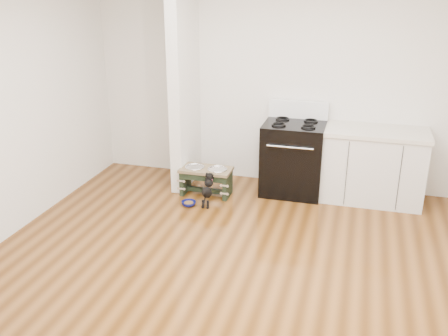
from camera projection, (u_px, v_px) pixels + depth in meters
The scene contains 8 objects.
ground at pixel (230, 278), 4.64m from camera, with size 5.00×5.00×0.00m, color #4B2A0D.
room_shell at pixel (231, 108), 4.07m from camera, with size 5.00×5.00×5.00m.
partition_wall at pixel (184, 84), 6.35m from camera, with size 0.15×0.80×2.70m, color silver.
oven_range at pixel (293, 157), 6.35m from camera, with size 0.76×0.69×1.14m.
cabinet_run at pixel (373, 166), 6.13m from camera, with size 1.24×0.64×0.91m.
dog_feeder at pixel (206, 176), 6.34m from camera, with size 0.65×0.35×0.37m.
puppy at pixel (208, 189), 6.06m from camera, with size 0.11×0.33×0.40m.
floor_bowl at pixel (189, 204), 6.10m from camera, with size 0.23×0.23×0.06m.
Camera 1 is at (1.02, -3.84, 2.61)m, focal length 40.00 mm.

